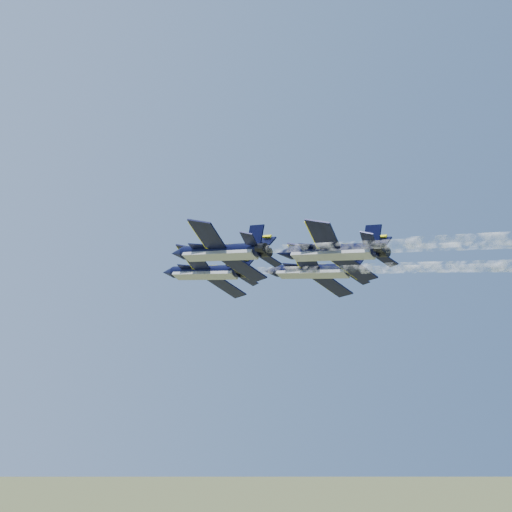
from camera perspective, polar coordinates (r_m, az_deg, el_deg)
jet_lead at (r=103.22m, az=-3.79°, el=-1.18°), size 11.16×16.39×5.66m
jet_left at (r=90.26m, az=-2.70°, el=0.30°), size 11.16×16.39×5.66m
jet_right at (r=102.38m, az=4.06°, el=-1.09°), size 11.16×16.39×5.66m
jet_slot at (r=90.52m, az=5.48°, el=0.30°), size 11.16×16.39×5.66m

